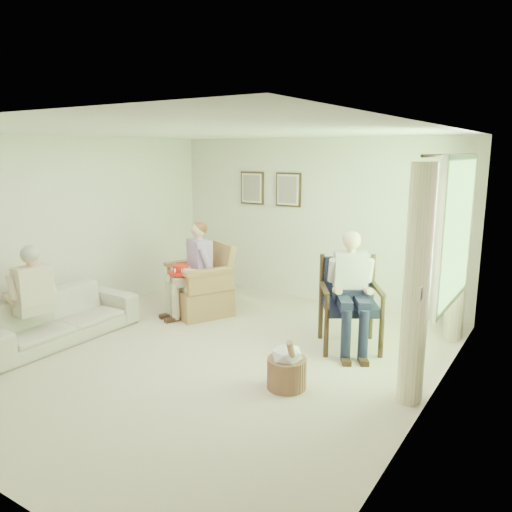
# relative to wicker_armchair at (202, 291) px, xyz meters

# --- Properties ---
(floor) EXTENTS (5.50, 5.50, 0.00)m
(floor) POSITION_rel_wicker_armchair_xyz_m (1.07, -1.20, -0.33)
(floor) COLOR beige
(floor) RESTS_ON ground
(back_wall) EXTENTS (5.00, 0.04, 2.60)m
(back_wall) POSITION_rel_wicker_armchair_xyz_m (1.07, 1.55, 0.97)
(back_wall) COLOR silver
(back_wall) RESTS_ON ground
(left_wall) EXTENTS (0.04, 5.50, 2.60)m
(left_wall) POSITION_rel_wicker_armchair_xyz_m (-1.43, -1.20, 0.97)
(left_wall) COLOR silver
(left_wall) RESTS_ON ground
(right_wall) EXTENTS (0.04, 5.50, 2.60)m
(right_wall) POSITION_rel_wicker_armchair_xyz_m (3.57, -1.20, 0.97)
(right_wall) COLOR silver
(right_wall) RESTS_ON ground
(ceiling) EXTENTS (5.00, 5.50, 0.02)m
(ceiling) POSITION_rel_wicker_armchair_xyz_m (1.07, -1.20, 2.27)
(ceiling) COLOR white
(ceiling) RESTS_ON back_wall
(window) EXTENTS (0.13, 2.50, 1.63)m
(window) POSITION_rel_wicker_armchair_xyz_m (3.53, -0.00, 1.25)
(window) COLOR #2D6B23
(window) RESTS_ON right_wall
(curtain_left) EXTENTS (0.34, 0.34, 2.30)m
(curtain_left) POSITION_rel_wicker_armchair_xyz_m (3.40, -0.98, 0.82)
(curtain_left) COLOR #F2E7BD
(curtain_left) RESTS_ON ground
(curtain_right) EXTENTS (0.34, 0.34, 2.30)m
(curtain_right) POSITION_rel_wicker_armchair_xyz_m (3.40, 0.98, 0.82)
(curtain_right) COLOR #F2E7BD
(curtain_right) RESTS_ON ground
(framed_print_left) EXTENTS (0.45, 0.05, 0.55)m
(framed_print_left) POSITION_rel_wicker_armchair_xyz_m (-0.08, 1.51, 1.45)
(framed_print_left) COLOR #382114
(framed_print_left) RESTS_ON back_wall
(framed_print_right) EXTENTS (0.45, 0.05, 0.55)m
(framed_print_right) POSITION_rel_wicker_armchair_xyz_m (0.62, 1.51, 1.45)
(framed_print_right) COLOR #382114
(framed_print_right) RESTS_ON back_wall
(wicker_armchair) EXTENTS (0.82, 0.82, 1.05)m
(wicker_armchair) POSITION_rel_wicker_armchair_xyz_m (0.00, 0.00, 0.00)
(wicker_armchair) COLOR #A1704C
(wicker_armchair) RESTS_ON ground
(wood_armchair) EXTENTS (0.71, 0.66, 1.09)m
(wood_armchair) POSITION_rel_wicker_armchair_xyz_m (2.39, 0.03, 0.26)
(wood_armchair) COLOR black
(wood_armchair) RESTS_ON ground
(sofa) EXTENTS (2.08, 0.81, 0.61)m
(sofa) POSITION_rel_wicker_armchair_xyz_m (-0.88, -1.86, -0.03)
(sofa) COLOR beige
(sofa) RESTS_ON ground
(person_wicker) EXTENTS (0.40, 0.63, 1.36)m
(person_wicker) POSITION_rel_wicker_armchair_xyz_m (0.00, -0.14, 0.46)
(person_wicker) COLOR beige
(person_wicker) RESTS_ON ground
(person_dark) EXTENTS (0.40, 0.63, 1.43)m
(person_dark) POSITION_rel_wicker_armchair_xyz_m (2.39, -0.15, 0.52)
(person_dark) COLOR #1A1E3A
(person_dark) RESTS_ON ground
(person_sofa) EXTENTS (0.42, 0.62, 1.27)m
(person_sofa) POSITION_rel_wicker_armchair_xyz_m (-0.88, -2.21, 0.39)
(person_sofa) COLOR beige
(person_sofa) RESTS_ON ground
(red_hat) EXTENTS (0.35, 0.35, 0.14)m
(red_hat) POSITION_rel_wicker_armchair_xyz_m (-0.11, -0.32, 0.37)
(red_hat) COLOR red
(red_hat) RESTS_ON person_wicker
(hatbox) EXTENTS (0.47, 0.47, 0.60)m
(hatbox) POSITION_rel_wicker_armchair_xyz_m (2.27, -1.43, -0.10)
(hatbox) COLOR tan
(hatbox) RESTS_ON ground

